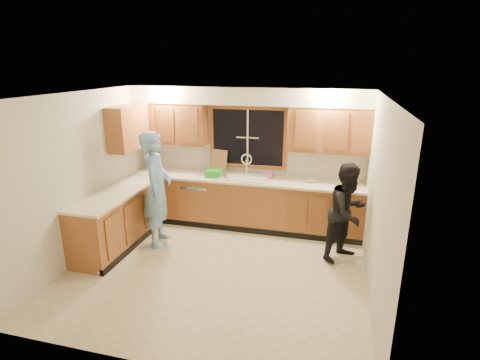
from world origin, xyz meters
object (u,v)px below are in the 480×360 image
at_px(sink, 244,181).
at_px(bowl, 310,180).
at_px(woman, 348,212).
at_px(man, 157,189).
at_px(dishwasher, 200,201).
at_px(dish_crate, 214,173).
at_px(stove, 97,234).
at_px(knife_block, 155,166).
at_px(soap_bottle, 270,173).

xyz_separation_m(sink, bowl, (1.16, 0.07, 0.08)).
xyz_separation_m(sink, woman, (1.80, -0.79, -0.11)).
bearing_deg(man, dishwasher, -32.04).
bearing_deg(dish_crate, stove, -125.27).
height_order(sink, woman, woman).
bearing_deg(knife_block, stove, -115.55).
relative_size(sink, knife_block, 4.14).
distance_m(woman, dish_crate, 2.47).
bearing_deg(dish_crate, knife_block, 176.33).
relative_size(man, bowl, 9.78).
bearing_deg(sink, dish_crate, -174.88).
height_order(dishwasher, man, man).
xyz_separation_m(sink, knife_block, (-1.75, 0.03, 0.16)).
bearing_deg(sink, knife_block, 179.07).
height_order(sink, knife_block, sink).
bearing_deg(knife_block, soap_bottle, -21.78).
relative_size(stove, soap_bottle, 4.99).
height_order(knife_block, soap_bottle, knife_block).
distance_m(man, knife_block, 1.19).
bearing_deg(man, bowl, -78.42).
distance_m(dish_crate, bowl, 1.71).
distance_m(woman, soap_bottle, 1.63).
height_order(sink, man, man).
distance_m(man, dish_crate, 1.17).
distance_m(sink, soap_bottle, 0.49).
distance_m(sink, knife_block, 1.75).
bearing_deg(soap_bottle, dish_crate, -171.01).
relative_size(dishwasher, woman, 0.54).
relative_size(sink, man, 0.46).
distance_m(dishwasher, man, 1.19).
bearing_deg(stove, man, 52.85).
bearing_deg(man, dish_crate, -46.97).
xyz_separation_m(stove, bowl, (2.96, 1.89, 0.49)).
height_order(dishwasher, stove, stove).
height_order(man, bowl, man).
bearing_deg(knife_block, woman, -36.84).
distance_m(stove, knife_block, 1.94).
xyz_separation_m(stove, dish_crate, (1.26, 1.78, 0.53)).
xyz_separation_m(man, dish_crate, (0.65, 0.97, 0.04)).
xyz_separation_m(sink, dish_crate, (-0.54, -0.05, 0.12)).
height_order(woman, dish_crate, woman).
distance_m(knife_block, bowl, 2.90).
bearing_deg(sink, woman, -23.62).
bearing_deg(bowl, knife_block, -179.20).
height_order(stove, man, man).
distance_m(stove, soap_bottle, 3.03).
bearing_deg(man, sink, -62.73).
xyz_separation_m(dishwasher, stove, (-0.95, -1.81, 0.04)).
relative_size(sink, dish_crate, 3.15).
distance_m(sink, stove, 2.60).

